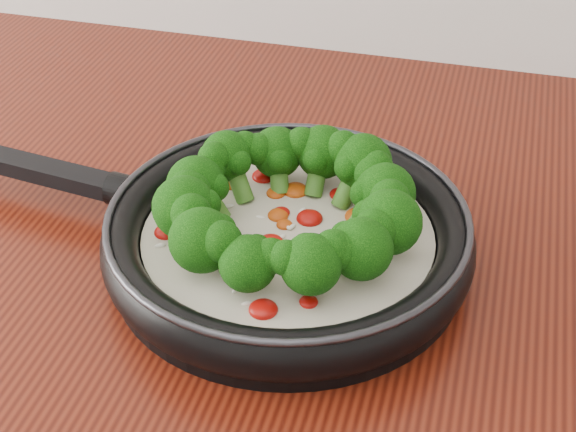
# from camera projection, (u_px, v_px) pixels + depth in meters

# --- Properties ---
(skillet) EXTENTS (0.51, 0.35, 0.09)m
(skillet) POSITION_uv_depth(u_px,v_px,m) (286.00, 228.00, 0.71)
(skillet) COLOR black
(skillet) RESTS_ON counter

